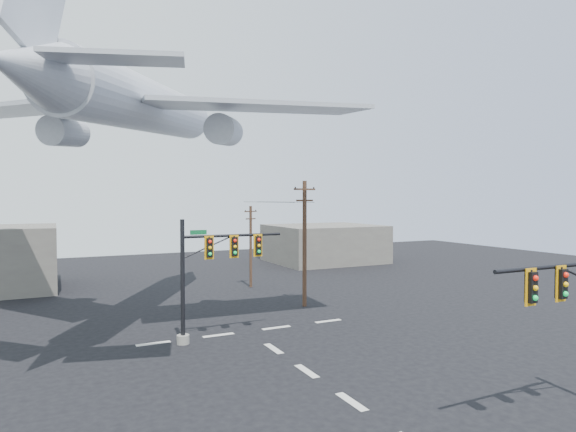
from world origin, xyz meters
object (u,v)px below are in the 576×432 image
signal_mast_far (209,272)px  airliner (145,107)px  utility_pole_a (305,241)px  utility_pole_b (251,245)px

signal_mast_far → airliner: size_ratio=0.25×
utility_pole_a → airliner: bearing=172.4°
signal_mast_far → utility_pole_a: utility_pole_a is taller
signal_mast_far → airliner: 12.49m
signal_mast_far → airliner: bearing=114.2°
utility_pole_b → utility_pole_a: bearing=-108.8°
signal_mast_far → utility_pole_a: bearing=31.1°
utility_pole_b → signal_mast_far: bearing=-142.9°
utility_pole_b → airliner: 18.36m
utility_pole_a → utility_pole_b: (-0.77, 9.71, -1.10)m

